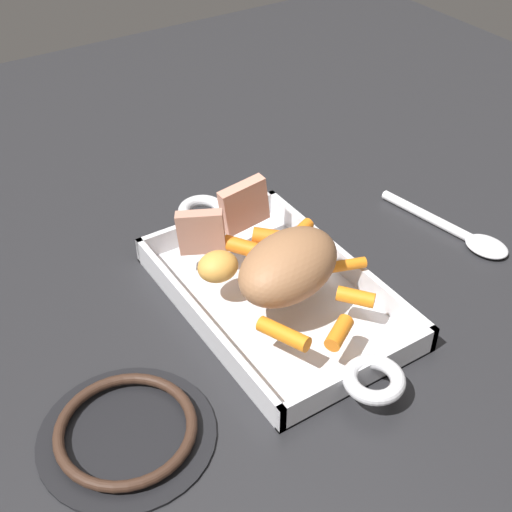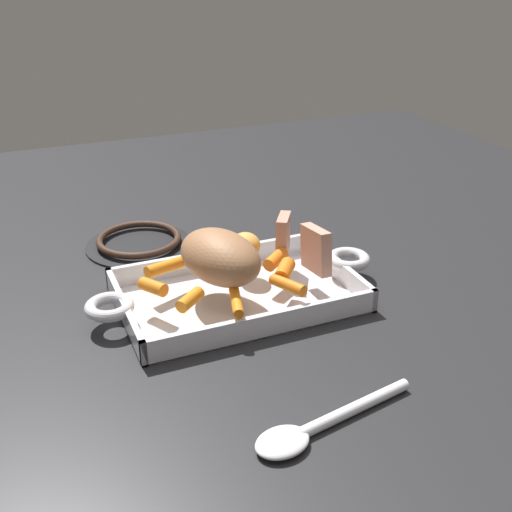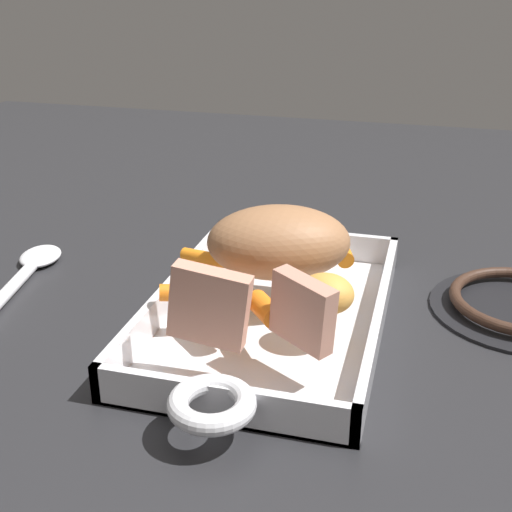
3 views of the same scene
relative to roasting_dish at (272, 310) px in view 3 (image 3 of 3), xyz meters
The scene contains 14 objects.
ground_plane 0.01m from the roasting_dish, ahead, with size 1.98×1.98×0.00m, color #232326.
roasting_dish is the anchor object (origin of this frame).
pork_roast 0.07m from the roasting_dish, ahead, with size 0.15×0.10×0.08m, color #9B6945.
roast_slice_outer 0.14m from the roasting_dish, 167.36° to the left, with size 0.02×0.07×0.07m, color tan.
roast_slice_thick 0.13m from the roasting_dish, 152.83° to the right, with size 0.02×0.06×0.06m, color tan.
baby_carrot_short 0.12m from the roasting_dish, 31.08° to the left, with size 0.02×0.02×0.05m, color orange.
baby_carrot_southwest 0.12m from the roasting_dish, 29.46° to the right, with size 0.02×0.02×0.07m, color orange.
baby_carrot_center_left 0.08m from the roasting_dish, behind, with size 0.02×0.02×0.05m, color orange.
baby_carrot_long 0.08m from the roasting_dish, 154.28° to the left, with size 0.02×0.02×0.04m, color orange.
baby_carrot_southeast 0.10m from the roasting_dish, 67.53° to the left, with size 0.01×0.01×0.07m, color orange.
baby_carrot_northeast 0.14m from the roasting_dish, ahead, with size 0.02×0.02×0.05m, color orange.
baby_carrot_northwest 0.10m from the roasting_dish, 127.00° to the left, with size 0.02×0.02×0.06m, color orange.
potato_near_roast 0.09m from the roasting_dish, 122.37° to the right, with size 0.05×0.05×0.04m, color gold.
serving_spoon 0.32m from the roasting_dish, 84.39° to the left, with size 0.22×0.07×0.02m.
Camera 3 is at (-0.61, -0.15, 0.36)m, focal length 47.46 mm.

